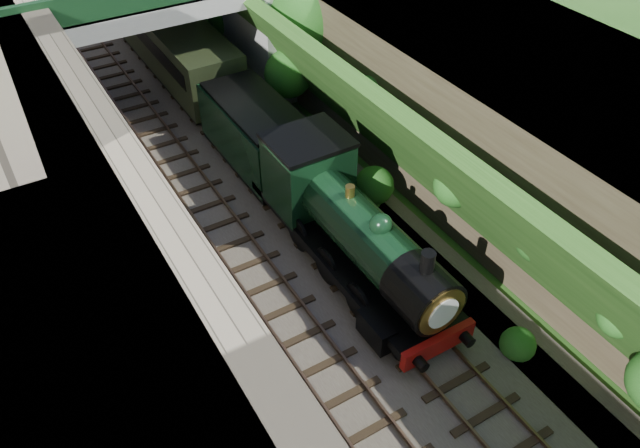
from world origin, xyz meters
The scene contains 11 objects.
trackbed centered at (0.00, 20.00, 0.10)m, with size 10.00×90.00×0.20m, color #473F38.
retaining_wall centered at (-5.50, 20.00, 3.50)m, with size 1.00×90.00×7.00m, color #756B56.
street_plateau_right centered at (9.50, 20.00, 3.12)m, with size 8.00×90.00×6.25m, color #262628.
embankment_slope centered at (4.95, 20.03, 2.67)m, with size 4.46×90.00×6.36m.
track_left centered at (-2.00, 20.00, 0.25)m, with size 2.50×90.00×0.20m.
track_right centered at (1.20, 20.00, 0.25)m, with size 2.50×90.00×0.20m.
road_bridge centered at (0.94, 24.00, 4.08)m, with size 16.00×6.40×7.25m.
tree centered at (5.91, 20.17, 4.65)m, with size 3.60×3.80×6.60m.
locomotive centered at (1.20, 9.25, 1.89)m, with size 3.10×10.22×3.83m.
tender centered at (1.20, 16.62, 1.62)m, with size 2.70×6.00×3.05m.
coach_front centered at (1.20, 29.22, 2.05)m, with size 2.90×18.00×3.70m.
Camera 1 is at (-8.07, -4.13, 16.23)m, focal length 35.00 mm.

